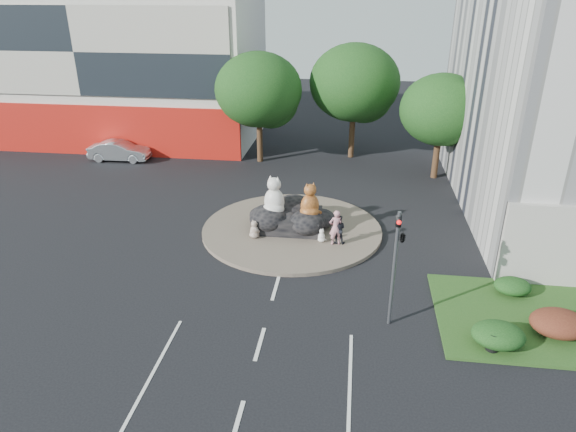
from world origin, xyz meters
name	(u,v)px	position (x,y,z in m)	size (l,w,h in m)	color
ground	(260,344)	(0.00, 0.00, 0.00)	(120.00, 120.00, 0.00)	black
roundabout_island	(292,229)	(0.00, 10.00, 0.10)	(10.00, 10.00, 0.20)	brown
rock_plinth	(292,220)	(0.00, 10.00, 0.65)	(3.20, 2.60, 0.90)	black
shophouse_block	(112,65)	(-18.00, 27.91, 6.18)	(25.20, 12.30, 17.40)	beige
grass_verge	(560,321)	(12.00, 3.00, 0.06)	(10.00, 6.00, 0.12)	#1C4717
tree_left	(260,93)	(-3.93, 22.06, 5.25)	(6.46, 6.46, 8.27)	#382314
tree_mid	(355,86)	(3.07, 24.06, 5.56)	(6.84, 6.84, 8.76)	#382314
tree_right	(442,113)	(9.07, 20.06, 4.63)	(5.70, 5.70, 7.30)	#382314
hedge_near_green	(498,335)	(9.00, 1.00, 0.57)	(2.00, 1.60, 0.90)	#113511
hedge_red	(559,323)	(11.50, 2.00, 0.61)	(2.20, 1.76, 0.99)	#491A13
hedge_back_green	(513,286)	(10.50, 4.80, 0.48)	(1.60, 1.28, 0.72)	#113511
traffic_light	(399,245)	(5.10, 2.00, 3.62)	(0.44, 1.24, 5.00)	#595B60
street_lamp	(563,177)	(12.82, 8.00, 4.55)	(2.34, 0.22, 8.06)	#595B60
cat_white	(274,195)	(-0.95, 9.82, 2.20)	(1.32, 1.15, 2.21)	silver
cat_tabby	(310,200)	(1.01, 9.70, 2.08)	(1.18, 1.02, 1.96)	#BB7E27
kitten_calico	(254,229)	(-1.85, 8.58, 0.70)	(0.60, 0.52, 1.01)	white
kitten_white	(322,235)	(1.76, 8.56, 0.58)	(0.45, 0.39, 0.75)	white
pedestrian_pink	(336,227)	(2.50, 8.35, 1.16)	(0.70, 0.46, 1.92)	#C27E88
pedestrian_dark	(338,229)	(2.63, 8.51, 0.99)	(0.77, 0.60, 1.58)	black
parked_car	(119,151)	(-14.92, 20.73, 0.77)	(1.63, 4.68, 1.54)	#B8BDC1
litter_bin	(493,341)	(8.76, 0.69, 0.50)	(0.49, 0.49, 0.76)	black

